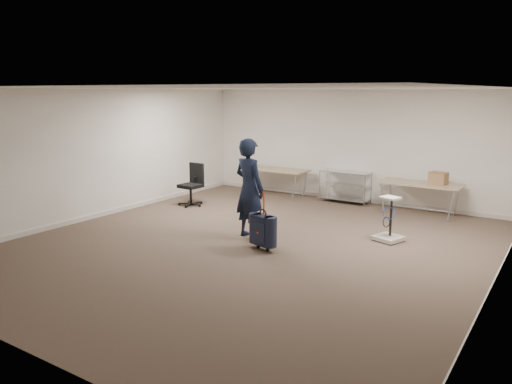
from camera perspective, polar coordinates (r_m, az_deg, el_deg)
The scene contains 10 objects.
ground at distance 9.14m, azimuth -0.40°, elevation -6.06°, with size 9.00×9.00×0.00m, color #443429.
room_shell at distance 10.26m, azimuth 3.87°, elevation -3.83°, with size 8.00×9.00×9.00m.
folding_table_left at distance 13.23m, azimuth 2.17°, elevation 2.45°, with size 1.80×0.75×0.73m.
folding_table_right at distance 11.77m, azimuth 18.24°, elevation 0.74°, with size 1.80×0.75×0.73m.
wire_shelf at distance 12.65m, azimuth 10.15°, elevation 0.76°, with size 1.22×0.47×0.80m.
person at distance 9.38m, azimuth -0.77°, elevation 0.40°, with size 0.69×0.45×1.90m, color black.
suitcase at distance 8.75m, azimuth 0.80°, elevation -4.40°, with size 0.43×0.31×1.06m.
office_chair at distance 12.29m, azimuth -7.33°, elevation -0.08°, with size 0.62×0.62×1.02m.
equipment_cart at distance 9.64m, azimuth 14.93°, elevation -4.16°, with size 0.58×0.58×0.84m.
cardboard_box at distance 11.71m, azimuth 20.12°, elevation 1.49°, with size 0.36×0.27×0.27m, color #9B7148.
Camera 1 is at (4.81, -7.26, 2.76)m, focal length 35.00 mm.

